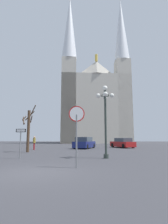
{
  "coord_description": "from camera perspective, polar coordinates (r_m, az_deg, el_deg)",
  "views": [
    {
      "loc": [
        2.57,
        -7.71,
        1.48
      ],
      "look_at": [
        0.65,
        20.54,
        5.49
      ],
      "focal_mm": 28.76,
      "sensor_mm": 36.0,
      "label": 1
    }
  ],
  "objects": [
    {
      "name": "bare_tree",
      "position": [
        19.31,
        -17.31,
        -5.06
      ],
      "size": [
        1.44,
        1.44,
        4.85
      ],
      "color": "#473323",
      "rests_on": "ground"
    },
    {
      "name": "cathedral",
      "position": [
        48.9,
        3.48,
        4.12
      ],
      "size": [
        19.0,
        13.6,
        40.51
      ],
      "color": "#BCB5A5",
      "rests_on": "ground"
    },
    {
      "name": "pedestrian_standing",
      "position": [
        22.61,
        -15.54,
        -9.04
      ],
      "size": [
        0.32,
        0.32,
        1.63
      ],
      "color": "maroon",
      "rests_on": "ground"
    },
    {
      "name": "parked_car_far_red",
      "position": [
        27.11,
        12.17,
        -9.63
      ],
      "size": [
        3.39,
        4.48,
        1.39
      ],
      "color": "maroon",
      "rests_on": "ground"
    },
    {
      "name": "street_lamp",
      "position": [
        13.29,
        6.8,
        0.54
      ],
      "size": [
        1.34,
        1.34,
        5.32
      ],
      "color": "#2D3833",
      "rests_on": "ground"
    },
    {
      "name": "stop_sign",
      "position": [
        9.04,
        -2.36,
        -3.75
      ],
      "size": [
        0.8,
        0.1,
        3.06
      ],
      "color": "slate",
      "rests_on": "ground"
    },
    {
      "name": "one_way_arrow_sign",
      "position": [
        13.49,
        -19.55,
        -8.12
      ],
      "size": [
        0.75,
        0.1,
        2.07
      ],
      "color": "slate",
      "rests_on": "ground"
    },
    {
      "name": "parked_car_near_navy",
      "position": [
        24.54,
        0.12,
        -9.85
      ],
      "size": [
        2.95,
        4.6,
        1.53
      ],
      "color": "navy",
      "rests_on": "ground"
    },
    {
      "name": "ground_plane",
      "position": [
        8.26,
        -15.07,
        -18.12
      ],
      "size": [
        120.0,
        120.0,
        0.0
      ],
      "primitive_type": "plane",
      "color": "#38383D"
    }
  ]
}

